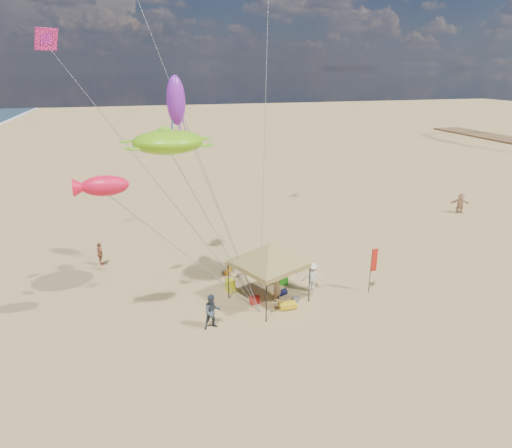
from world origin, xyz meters
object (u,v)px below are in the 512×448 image
at_px(canopy_tent, 269,246).
at_px(feather_flag, 373,263).
at_px(cooler_blue, 292,270).
at_px(chair_yellow, 230,285).
at_px(person_far_c, 460,203).
at_px(beach_cart, 288,305).
at_px(chair_green, 283,278).
at_px(person_near_c, 312,277).
at_px(cooler_red, 255,300).
at_px(person_near_b, 212,312).
at_px(person_near_a, 277,285).
at_px(person_far_a, 100,254).

xyz_separation_m(canopy_tent, feather_flag, (5.89, -0.70, -1.41)).
distance_m(canopy_tent, feather_flag, 6.10).
xyz_separation_m(feather_flag, cooler_blue, (-3.46, 3.47, -1.62)).
distance_m(chair_yellow, person_far_c, 23.99).
bearing_deg(beach_cart, person_far_c, 28.97).
bearing_deg(chair_green, feather_flag, -27.02).
bearing_deg(beach_cart, person_near_c, 38.48).
relative_size(cooler_red, person_near_c, 0.32).
height_order(canopy_tent, chair_yellow, canopy_tent).
relative_size(cooler_red, person_near_b, 0.30).
relative_size(canopy_tent, person_far_c, 3.18).
distance_m(cooler_blue, person_far_c, 19.62).
bearing_deg(cooler_blue, person_far_c, 21.31).
xyz_separation_m(cooler_red, person_near_b, (-2.62, -1.72, 0.71)).
bearing_deg(person_near_a, person_near_c, 151.23).
distance_m(person_near_a, person_far_c, 22.64).
distance_m(canopy_tent, person_near_c, 3.64).
xyz_separation_m(chair_yellow, person_near_c, (4.52, -1.17, 0.49)).
bearing_deg(cooler_blue, chair_yellow, -164.48).
bearing_deg(person_near_b, person_near_c, 12.60).
height_order(cooler_red, person_far_a, person_far_a).
bearing_deg(beach_cart, chair_green, 76.20).
bearing_deg(person_near_b, feather_flag, -0.71).
distance_m(feather_flag, person_near_a, 5.57).
height_order(feather_flag, chair_yellow, feather_flag).
height_order(person_near_c, person_far_a, person_near_c).
bearing_deg(beach_cart, person_near_b, -170.48).
bearing_deg(cooler_blue, feather_flag, -45.08).
bearing_deg(person_near_b, person_far_c, 18.15).
height_order(cooler_red, person_near_a, person_near_a).
relative_size(chair_green, person_near_b, 0.39).
bearing_deg(chair_yellow, cooler_blue, 15.52).
distance_m(beach_cart, person_far_a, 12.92).
bearing_deg(person_near_b, canopy_tent, 20.63).
distance_m(person_far_a, person_far_c, 29.89).
bearing_deg(canopy_tent, feather_flag, -6.74).
xyz_separation_m(person_near_a, person_far_a, (-9.49, 7.42, -0.17)).
relative_size(feather_flag, person_near_a, 1.42).
bearing_deg(person_near_a, beach_cart, 62.91).
xyz_separation_m(cooler_blue, beach_cart, (-1.72, -3.94, 0.01)).
height_order(canopy_tent, beach_cart, canopy_tent).
distance_m(person_near_b, person_near_c, 6.56).
bearing_deg(cooler_blue, person_near_b, -141.66).
height_order(chair_yellow, person_near_c, person_near_c).
distance_m(canopy_tent, person_far_c, 23.06).
bearing_deg(person_near_b, cooler_blue, 30.50).
xyz_separation_m(feather_flag, cooler_red, (-6.70, 0.55, -1.62)).
distance_m(person_near_b, person_far_c, 26.84).
relative_size(feather_flag, person_far_c, 1.50).
height_order(person_near_a, person_far_c, person_near_a).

